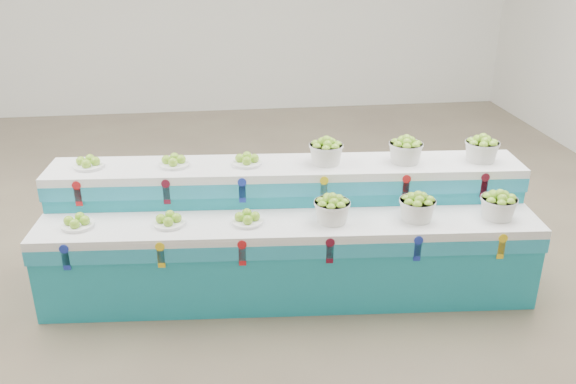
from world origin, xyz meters
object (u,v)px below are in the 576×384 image
object	(u,v)px
basket_lower_left	(332,209)
display_stand	(288,231)
plate_upper_mid	(174,160)
basket_upper_right	(482,149)

from	to	relation	value
basket_lower_left	display_stand	bearing A→B (deg)	139.04
plate_upper_mid	basket_upper_right	bearing A→B (deg)	-4.25
plate_upper_mid	basket_upper_right	size ratio (longest dim) A/B	0.88
display_stand	plate_upper_mid	size ratio (longest dim) A/B	15.85
basket_lower_left	basket_upper_right	xyz separation A→B (m)	(1.36, 0.40, 0.30)
display_stand	basket_upper_right	distance (m)	1.79
display_stand	basket_lower_left	xyz separation A→B (m)	(0.31, -0.27, 0.32)
display_stand	plate_upper_mid	xyz separation A→B (m)	(-0.92, 0.32, 0.56)
display_stand	plate_upper_mid	bearing A→B (deg)	165.23
plate_upper_mid	basket_upper_right	world-z (taller)	basket_upper_right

